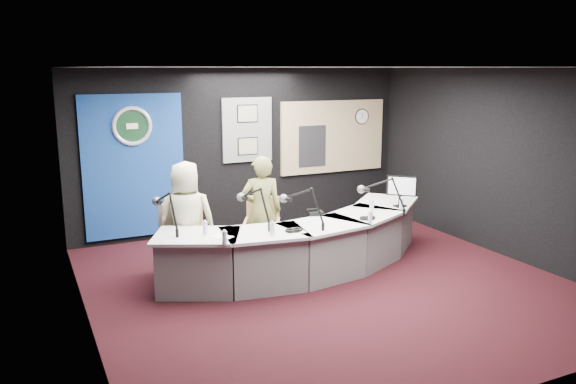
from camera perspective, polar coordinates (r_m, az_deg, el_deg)
name	(u,v)px	position (r m, az deg, el deg)	size (l,w,h in m)	color
ground	(327,283)	(7.76, 3.91, -8.97)	(6.00, 6.00, 0.00)	black
ceiling	(331,67)	(7.24, 4.24, 12.18)	(6.00, 6.00, 0.02)	silver
wall_back	(244,150)	(10.06, -4.35, 4.16)	(6.00, 0.02, 2.80)	black
wall_front	(509,242)	(5.05, 21.02, -4.67)	(6.00, 0.02, 2.80)	black
wall_left	(81,202)	(6.48, -19.75, -0.98)	(0.02, 6.00, 2.80)	black
wall_right	(505,163)	(9.20, 20.60, 2.67)	(0.02, 6.00, 2.80)	black
broadcast_desk	(305,245)	(8.07, 1.73, -5.28)	(4.50, 1.90, 0.75)	silver
backdrop_panel	(134,167)	(9.55, -14.98, 2.44)	(1.60, 0.05, 2.30)	navy
agency_seal	(132,126)	(9.42, -15.15, 6.30)	(0.63, 0.63, 0.07)	silver
seal_center	(132,126)	(9.43, -15.15, 6.30)	(0.48, 0.48, 0.01)	black
pinboard	(247,130)	(10.01, -4.05, 6.14)	(0.90, 0.04, 1.10)	slate
framed_photo_upper	(248,114)	(9.95, -4.01, 7.73)	(0.34, 0.02, 0.27)	gray
framed_photo_lower	(248,146)	(10.01, -3.96, 4.53)	(0.34, 0.02, 0.27)	gray
booth_window_frame	(333,137)	(10.76, 4.47, 5.48)	(2.12, 0.06, 1.32)	tan
booth_glow	(333,137)	(10.75, 4.50, 5.48)	(2.00, 0.02, 1.20)	#FFE9A1
equipment_rack	(312,146)	(10.54, 2.41, 4.55)	(0.55, 0.02, 0.75)	black
wall_clock	(362,117)	(11.01, 7.32, 7.40)	(0.28, 0.28, 0.01)	white
armchair_left	(187,239)	(7.97, -9.93, -4.55)	(0.59, 0.59, 1.05)	tan
armchair_right	(262,232)	(8.34, -2.60, -3.97)	(0.54, 0.54, 0.96)	tan
draped_jacket	(177,228)	(8.16, -10.88, -3.51)	(0.50, 0.10, 0.70)	gray
person_man	(186,219)	(7.90, -10.00, -2.69)	(0.78, 0.50, 1.59)	beige
person_woman	(262,211)	(8.25, -2.62, -1.86)	(0.58, 0.38, 1.59)	olive
computer_monitor	(401,186)	(8.78, 11.08, 0.61)	(0.49, 0.03, 0.33)	black
desk_phone	(315,213)	(8.20, 2.72, -2.10)	(0.21, 0.17, 0.05)	black
headphones_near	(368,218)	(8.05, 7.86, -2.53)	(0.22, 0.22, 0.04)	black
headphones_far	(294,230)	(7.37, 0.58, -3.78)	(0.21, 0.21, 0.03)	black
paper_stack	(221,237)	(7.19, -6.64, -4.41)	(0.19, 0.27, 0.00)	white
notepad	(296,231)	(7.40, 0.76, -3.85)	(0.19, 0.28, 0.00)	white
boom_mic_a	(166,209)	(7.46, -11.93, -1.62)	(0.22, 0.73, 0.60)	black
boom_mic_b	(255,204)	(7.55, -3.30, -1.20)	(0.27, 0.72, 0.60)	black
boom_mic_c	(303,205)	(7.52, 1.49, -1.25)	(0.43, 0.66, 0.60)	black
boom_mic_d	(383,193)	(8.29, 9.33, -0.14)	(0.56, 0.55, 0.60)	black
water_bottles	(319,218)	(7.69, 3.12, -2.57)	(3.08, 0.67, 0.18)	silver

